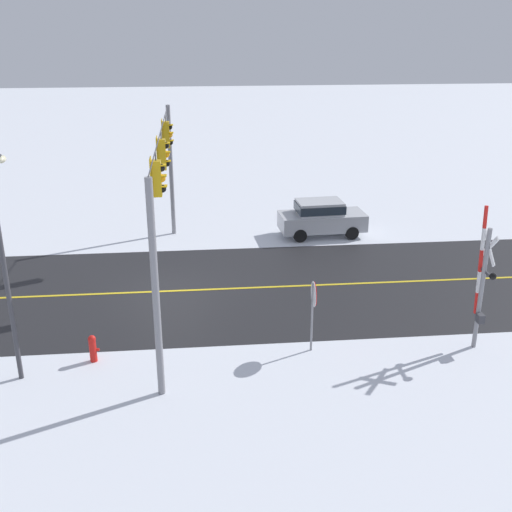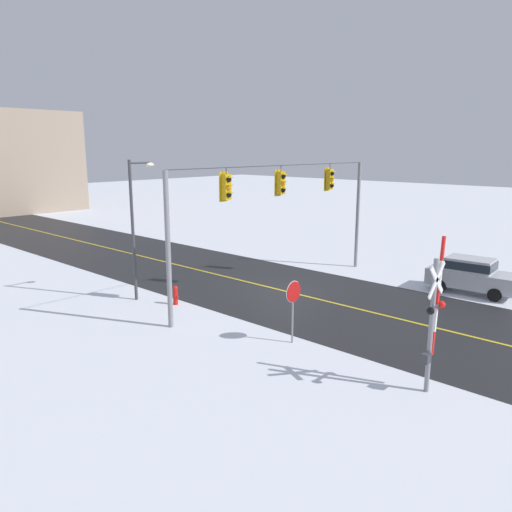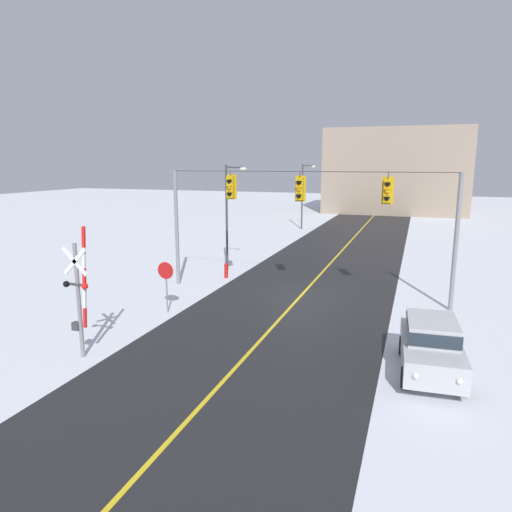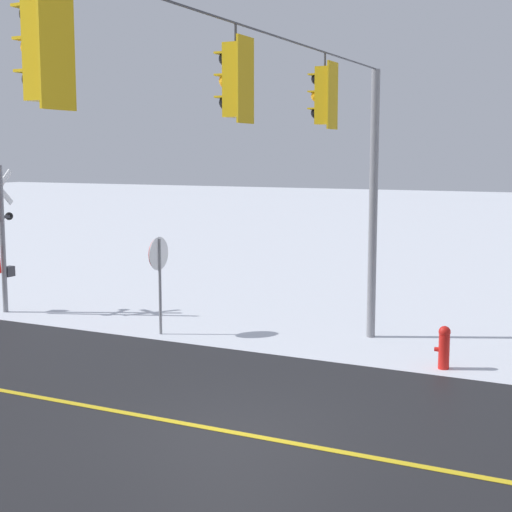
# 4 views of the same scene
# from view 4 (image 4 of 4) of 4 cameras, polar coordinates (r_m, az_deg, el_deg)

# --- Properties ---
(ground_plane) EXTENTS (160.00, 160.00, 0.00)m
(ground_plane) POSITION_cam_4_polar(r_m,az_deg,el_deg) (12.17, -1.83, -13.05)
(ground_plane) COLOR silver
(signal_span) EXTENTS (14.20, 0.47, 6.22)m
(signal_span) POSITION_cam_4_polar(r_m,az_deg,el_deg) (11.39, -1.96, 7.57)
(signal_span) COLOR gray
(signal_span) RESTS_ON ground
(stop_sign) EXTENTS (0.80, 0.09, 2.35)m
(stop_sign) POSITION_cam_4_polar(r_m,az_deg,el_deg) (18.27, -7.27, -0.56)
(stop_sign) COLOR gray
(stop_sign) RESTS_ON ground
(railroad_crossing) EXTENTS (0.98, 0.31, 4.58)m
(railroad_crossing) POSITION_cam_4_polar(r_m,az_deg,el_deg) (21.71, -18.53, 1.89)
(railroad_crossing) COLOR gray
(railroad_crossing) RESTS_ON ground
(fire_hydrant) EXTENTS (0.24, 0.31, 0.88)m
(fire_hydrant) POSITION_cam_4_polar(r_m,az_deg,el_deg) (15.88, 13.87, -6.55)
(fire_hydrant) COLOR red
(fire_hydrant) RESTS_ON ground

